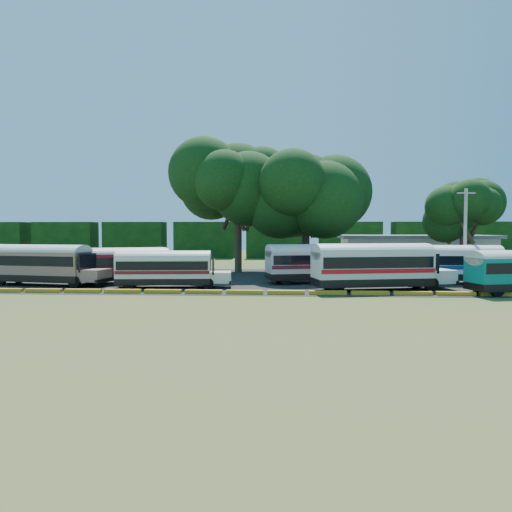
# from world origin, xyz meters

# --- Properties ---
(ground) EXTENTS (160.00, 160.00, 0.00)m
(ground) POSITION_xyz_m (0.00, 0.00, 0.00)
(ground) COLOR #33521B
(ground) RESTS_ON ground
(asphalt_strip) EXTENTS (64.00, 24.00, 0.02)m
(asphalt_strip) POSITION_xyz_m (1.00, 12.00, 0.01)
(asphalt_strip) COLOR black
(asphalt_strip) RESTS_ON ground
(curb) EXTENTS (53.70, 0.45, 0.30)m
(curb) POSITION_xyz_m (-0.00, 1.00, 0.15)
(curb) COLOR gold
(curb) RESTS_ON ground
(terminal_building) EXTENTS (19.00, 9.00, 4.00)m
(terminal_building) POSITION_xyz_m (18.00, 30.00, 2.03)
(terminal_building) COLOR beige
(terminal_building) RESTS_ON ground
(treeline_backdrop) EXTENTS (130.00, 4.00, 6.00)m
(treeline_backdrop) POSITION_xyz_m (0.00, 48.00, 3.00)
(treeline_backdrop) COLOR black
(treeline_backdrop) RESTS_ON ground
(bus_beige) EXTENTS (10.75, 4.48, 3.44)m
(bus_beige) POSITION_xyz_m (-18.93, 5.68, 1.97)
(bus_beige) COLOR black
(bus_beige) RESTS_ON ground
(bus_red) EXTENTS (9.67, 5.68, 3.12)m
(bus_red) POSITION_xyz_m (-12.55, 8.06, 1.79)
(bus_red) COLOR black
(bus_red) RESTS_ON ground
(bus_cream_west) EXTENTS (9.33, 3.19, 3.01)m
(bus_cream_west) POSITION_xyz_m (-8.08, 4.54, 1.70)
(bus_cream_west) COLOR black
(bus_cream_west) RESTS_ON ground
(bus_cream_east) EXTENTS (10.74, 5.09, 3.43)m
(bus_cream_east) POSITION_xyz_m (4.29, 8.95, 1.94)
(bus_cream_east) COLOR black
(bus_cream_east) RESTS_ON ground
(bus_white_red) EXTENTS (11.37, 5.14, 3.63)m
(bus_white_red) POSITION_xyz_m (8.32, 3.77, 2.05)
(bus_white_red) COLOR black
(bus_white_red) RESTS_ON ground
(bus_white_blue) EXTENTS (10.28, 2.82, 3.36)m
(bus_white_blue) POSITION_xyz_m (15.83, 9.11, 1.90)
(bus_white_blue) COLOR black
(bus_white_blue) RESTS_ON ground
(tree_west) EXTENTS (10.82, 10.82, 14.19)m
(tree_west) POSITION_xyz_m (-3.80, 20.15, 10.18)
(tree_west) COLOR #392E1C
(tree_west) RESTS_ON ground
(tree_center) EXTENTS (10.51, 10.51, 12.63)m
(tree_center) POSITION_xyz_m (3.59, 18.15, 8.74)
(tree_center) COLOR #392E1C
(tree_center) RESTS_ON ground
(tree_east) EXTENTS (6.69, 6.69, 9.76)m
(tree_east) POSITION_xyz_m (20.51, 19.83, 7.22)
(tree_east) COLOR #392E1C
(tree_east) RESTS_ON ground
(utility_pole) EXTENTS (1.60, 0.30, 8.39)m
(utility_pole) POSITION_xyz_m (17.61, 11.11, 4.31)
(utility_pole) COLOR gray
(utility_pole) RESTS_ON ground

